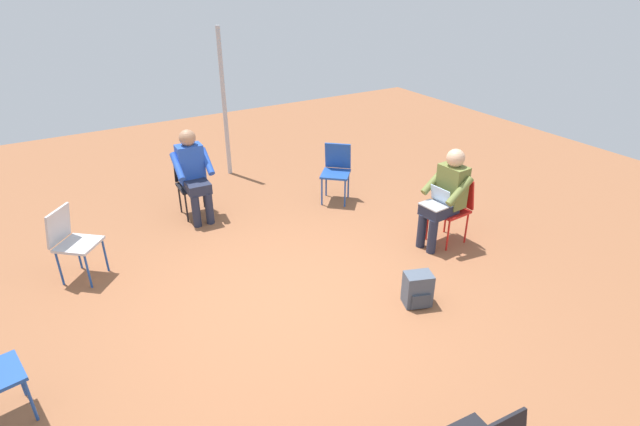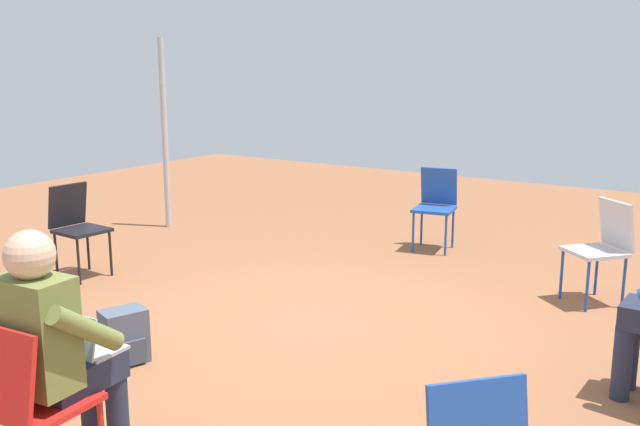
# 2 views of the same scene
# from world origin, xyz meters

# --- Properties ---
(ground_plane) EXTENTS (14.71, 14.71, 0.00)m
(ground_plane) POSITION_xyz_m (0.00, 0.00, 0.00)
(ground_plane) COLOR brown
(chair_south) EXTENTS (0.42, 0.46, 0.85)m
(chair_south) POSITION_xyz_m (-0.00, -2.55, 0.50)
(chair_south) COLOR black
(chair_south) RESTS_ON ground
(chair_east) EXTENTS (0.47, 0.43, 0.85)m
(chair_east) POSITION_xyz_m (2.36, 0.12, 0.50)
(chair_east) COLOR red
(chair_east) RESTS_ON ground
(chair_west) EXTENTS (0.50, 0.47, 0.85)m
(chair_west) POSITION_xyz_m (-2.70, -0.21, 0.50)
(chair_west) COLOR #1E4799
(chair_west) RESTS_ON ground
(chair_northwest) EXTENTS (0.59, 0.58, 0.85)m
(chair_northwest) POSITION_xyz_m (-1.85, 1.64, 0.50)
(chair_northwest) COLOR #B7B7BC
(chair_northwest) RESTS_ON ground
(person_with_laptop) EXTENTS (0.54, 0.52, 1.24)m
(person_with_laptop) POSITION_xyz_m (2.19, 0.11, 0.69)
(person_with_laptop) COLOR #23283D
(person_with_laptop) RESTS_ON ground
(backpack_near_laptop_user) EXTENTS (0.33, 0.30, 0.36)m
(backpack_near_laptop_user) POSITION_xyz_m (1.10, -0.70, 0.16)
(backpack_near_laptop_user) COLOR #475160
(backpack_near_laptop_user) RESTS_ON ground
(tent_pole_near) EXTENTS (0.07, 0.07, 2.21)m
(tent_pole_near) POSITION_xyz_m (-1.88, -3.29, 1.10)
(tent_pole_near) COLOR #B2B2B7
(tent_pole_near) RESTS_ON ground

